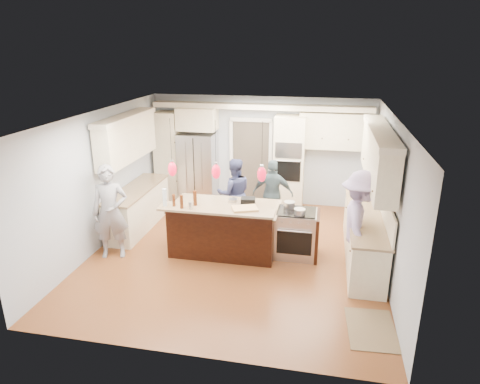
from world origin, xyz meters
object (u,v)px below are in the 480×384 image
object	(u,v)px
person_bar_end	(110,212)
island_range	(297,233)
refrigerator	(198,168)
kitchen_island	(225,228)
person_far_left	(234,194)

from	to	relation	value
person_bar_end	island_range	bearing A→B (deg)	-6.13
refrigerator	kitchen_island	distance (m)	2.91
refrigerator	person_far_left	xyz separation A→B (m)	(1.24, -1.39, -0.11)
person_far_left	island_range	bearing A→B (deg)	123.53
island_range	person_far_left	distance (m)	1.87
refrigerator	person_far_left	bearing A→B (deg)	-48.31
person_far_left	person_bar_end	bearing A→B (deg)	22.91
island_range	kitchen_island	bearing A→B (deg)	-176.90
kitchen_island	person_bar_end	size ratio (longest dim) A/B	1.15
refrigerator	person_bar_end	bearing A→B (deg)	-103.13
kitchen_island	person_bar_end	distance (m)	2.19
kitchen_island	island_range	distance (m)	1.41
kitchen_island	person_bar_end	world-z (taller)	person_bar_end
refrigerator	island_range	bearing A→B (deg)	-42.59
kitchen_island	person_far_left	world-z (taller)	person_far_left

